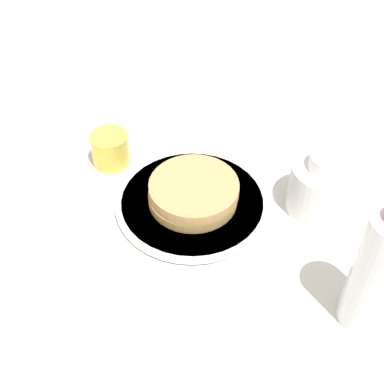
% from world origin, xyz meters
% --- Properties ---
extents(ground_plane, '(4.00, 4.00, 0.00)m').
position_xyz_m(ground_plane, '(0.00, 0.00, 0.00)').
color(ground_plane, silver).
extents(plate, '(0.26, 0.26, 0.01)m').
position_xyz_m(plate, '(-0.00, -0.01, 0.01)').
color(plate, white).
rests_on(plate, ground_plane).
extents(pancake_stack, '(0.15, 0.15, 0.04)m').
position_xyz_m(pancake_stack, '(0.00, -0.01, 0.03)').
color(pancake_stack, tan).
rests_on(pancake_stack, plate).
extents(juice_glass, '(0.07, 0.07, 0.06)m').
position_xyz_m(juice_glass, '(0.08, 0.15, 0.03)').
color(juice_glass, yellow).
rests_on(juice_glass, ground_plane).
extents(cream_jug, '(0.11, 0.11, 0.11)m').
position_xyz_m(cream_jug, '(0.03, -0.22, 0.05)').
color(cream_jug, white).
rests_on(cream_jug, ground_plane).
extents(water_bottle_near, '(0.07, 0.07, 0.22)m').
position_xyz_m(water_bottle_near, '(-0.17, -0.28, 0.10)').
color(water_bottle_near, white).
rests_on(water_bottle_near, ground_plane).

